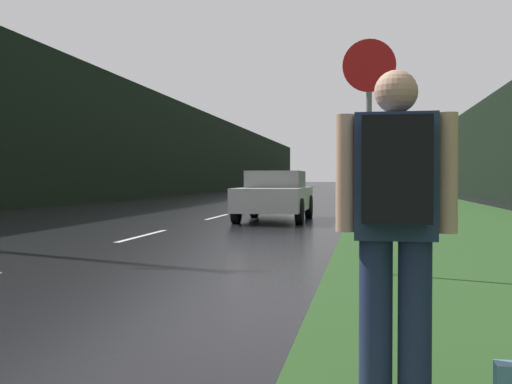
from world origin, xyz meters
TOP-DOWN VIEW (x-y plane):
  - grass_verge at (7.18, 40.00)m, footprint 6.00×240.00m
  - lane_stripe_c at (0.00, 13.48)m, footprint 0.12×3.00m
  - lane_stripe_d at (0.00, 20.48)m, footprint 0.12×3.00m
  - treeline_far_side at (-10.18, 50.00)m, footprint 2.00×140.00m
  - treeline_near_side at (13.18, 50.00)m, footprint 2.00×140.00m
  - stop_sign at (4.74, 8.64)m, footprint 0.67×0.07m
  - hitchhiker_with_backpack at (4.84, 3.72)m, footprint 0.62×0.42m
  - car_passing_near at (2.09, 18.99)m, footprint 1.93×4.67m

SIDE VIEW (x-z plane):
  - lane_stripe_c at x=0.00m, z-range 0.00..0.01m
  - lane_stripe_d at x=0.00m, z-range 0.00..0.01m
  - grass_verge at x=7.18m, z-range 0.00..0.02m
  - car_passing_near at x=2.09m, z-range 0.02..1.47m
  - hitchhiker_with_backpack at x=4.84m, z-range 0.13..1.90m
  - stop_sign at x=4.74m, z-range 0.33..3.32m
  - treeline_near_side at x=13.18m, z-range 0.00..6.37m
  - treeline_far_side at x=-10.18m, z-range 0.00..7.13m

